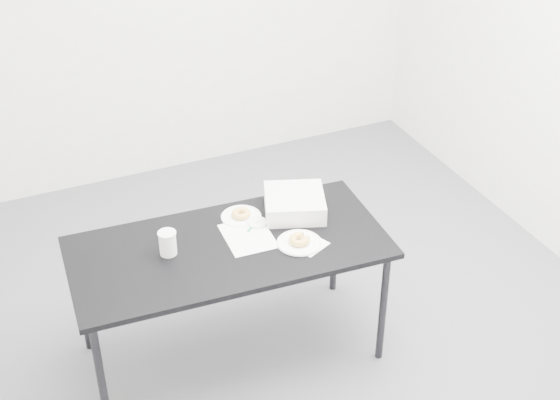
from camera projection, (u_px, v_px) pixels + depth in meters
name	position (u px, v px, depth m)	size (l,w,h in m)	color
floor	(261.00, 339.00, 4.27)	(4.00, 4.00, 0.00)	#545359
table	(229.00, 254.00, 3.83)	(1.59, 0.81, 0.71)	black
scorecard	(248.00, 236.00, 3.87)	(0.23, 0.29, 0.00)	white
logo_patch	(257.00, 223.00, 3.96)	(0.05, 0.05, 0.00)	green
pen	(254.00, 224.00, 3.94)	(0.01, 0.01, 0.14)	#0C844F
napkin	(308.00, 244.00, 3.81)	(0.15, 0.15, 0.00)	white
plate_near	(299.00, 243.00, 3.81)	(0.22, 0.22, 0.01)	white
donut_near	(299.00, 239.00, 3.80)	(0.10, 0.10, 0.03)	gold
plate_far	(241.00, 216.00, 4.01)	(0.21, 0.21, 0.01)	white
donut_far	(241.00, 213.00, 4.00)	(0.10, 0.10, 0.03)	gold
coffee_cup	(168.00, 243.00, 3.71)	(0.08, 0.08, 0.13)	white
cup_lid	(257.00, 223.00, 3.95)	(0.10, 0.10, 0.01)	white
bakery_box	(294.00, 203.00, 4.03)	(0.30, 0.30, 0.10)	silver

